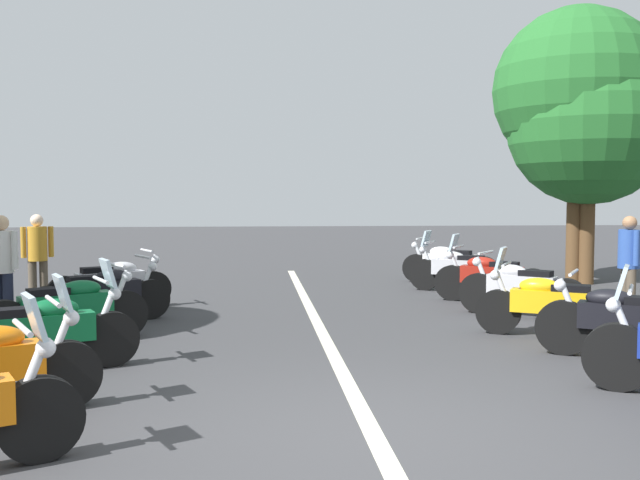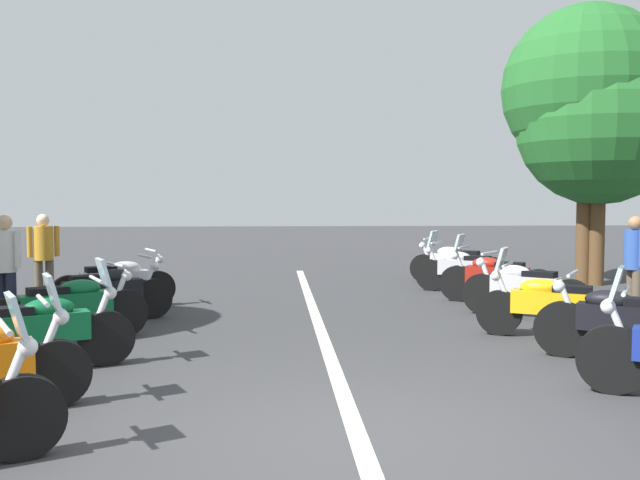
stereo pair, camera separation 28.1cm
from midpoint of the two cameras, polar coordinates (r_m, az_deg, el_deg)
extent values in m
plane|color=#38383A|center=(5.66, 4.65, -15.78)|extent=(80.00, 80.00, 0.00)
cube|color=beige|center=(9.24, 1.24, -8.16)|extent=(17.54, 0.16, 0.01)
cylinder|color=black|center=(5.54, -21.54, -13.16)|extent=(0.40, 0.61, 0.61)
cylinder|color=silver|center=(5.45, -22.25, -10.17)|extent=(0.19, 0.29, 0.58)
cylinder|color=silver|center=(5.38, -22.76, -6.46)|extent=(0.57, 0.31, 0.04)
sphere|color=silver|center=(5.43, -21.13, -8.05)|extent=(0.14, 0.14, 0.14)
cube|color=silver|center=(5.37, -21.93, -5.69)|extent=(0.38, 0.27, 0.32)
cylinder|color=black|center=(6.76, -19.37, -10.11)|extent=(0.38, 0.61, 0.60)
cylinder|color=silver|center=(6.68, -19.94, -7.64)|extent=(0.18, 0.29, 0.58)
cylinder|color=silver|center=(6.62, -20.35, -4.59)|extent=(0.58, 0.29, 0.04)
sphere|color=silver|center=(6.67, -19.03, -5.90)|extent=(0.14, 0.14, 0.14)
cube|color=silver|center=(6.62, -19.67, -3.97)|extent=(0.38, 0.26, 0.32)
cylinder|color=black|center=(8.21, -15.91, -7.62)|extent=(0.38, 0.61, 0.61)
cube|color=#0C592D|center=(8.05, -21.36, -6.64)|extent=(0.74, 1.19, 0.30)
ellipsoid|color=#0C592D|center=(8.04, -20.11, -5.18)|extent=(0.45, 0.58, 0.22)
cube|color=black|center=(8.00, -22.96, -5.44)|extent=(0.44, 0.54, 0.12)
cylinder|color=silver|center=(8.14, -16.36, -5.57)|extent=(0.18, 0.29, 0.58)
cylinder|color=silver|center=(8.09, -16.68, -3.06)|extent=(0.58, 0.29, 0.04)
sphere|color=silver|center=(8.14, -15.63, -4.14)|extent=(0.14, 0.14, 0.14)
cube|color=silver|center=(8.10, -16.14, -2.55)|extent=(0.38, 0.26, 0.32)
cylinder|color=black|center=(9.81, -14.77, -5.73)|extent=(0.44, 0.61, 0.63)
cylinder|color=black|center=(9.42, -23.41, -6.28)|extent=(0.44, 0.61, 0.63)
cube|color=#0C592D|center=(9.56, -19.03, -4.95)|extent=(0.82, 1.12, 0.30)
ellipsoid|color=#0C592D|center=(9.58, -18.01, -3.71)|extent=(0.49, 0.58, 0.22)
cube|color=black|center=(9.48, -20.33, -3.95)|extent=(0.47, 0.55, 0.12)
cylinder|color=silver|center=(9.75, -15.13, -4.01)|extent=(0.21, 0.28, 0.58)
cylinder|color=silver|center=(9.69, -15.39, -1.92)|extent=(0.55, 0.35, 0.04)
sphere|color=silver|center=(9.76, -14.54, -2.81)|extent=(0.14, 0.14, 0.14)
cylinder|color=silver|center=(9.67, -21.86, -6.57)|extent=(0.35, 0.51, 0.08)
cylinder|color=black|center=(11.17, -12.70, -4.64)|extent=(0.42, 0.60, 0.61)
cylinder|color=black|center=(10.75, -20.26, -5.08)|extent=(0.42, 0.60, 0.61)
cube|color=black|center=(10.91, -16.43, -3.93)|extent=(0.80, 1.13, 0.30)
ellipsoid|color=black|center=(10.94, -15.54, -2.84)|extent=(0.48, 0.58, 0.22)
cube|color=black|center=(10.83, -17.56, -3.04)|extent=(0.46, 0.55, 0.12)
cylinder|color=silver|center=(11.11, -13.01, -3.12)|extent=(0.20, 0.29, 0.58)
cylinder|color=silver|center=(11.06, -13.23, -1.28)|extent=(0.56, 0.34, 0.04)
sphere|color=silver|center=(11.13, -12.49, -2.07)|extent=(0.14, 0.14, 0.14)
cylinder|color=silver|center=(11.01, -18.93, -5.34)|extent=(0.34, 0.52, 0.08)
cylinder|color=black|center=(12.42, -12.38, -3.83)|extent=(0.39, 0.61, 0.61)
cylinder|color=black|center=(12.08, -18.96, -4.14)|extent=(0.39, 0.61, 0.61)
cube|color=silver|center=(12.21, -15.63, -3.15)|extent=(0.73, 1.11, 0.30)
ellipsoid|color=silver|center=(12.23, -14.83, -2.18)|extent=(0.46, 0.58, 0.22)
cube|color=black|center=(12.14, -16.66, -2.35)|extent=(0.44, 0.55, 0.12)
cylinder|color=silver|center=(12.37, -12.66, -2.46)|extent=(0.19, 0.29, 0.58)
cylinder|color=silver|center=(12.33, -12.86, -0.81)|extent=(0.58, 0.31, 0.04)
sphere|color=silver|center=(12.38, -12.18, -1.52)|extent=(0.14, 0.14, 0.14)
cylinder|color=silver|center=(12.32, -17.78, -4.40)|extent=(0.31, 0.53, 0.08)
cylinder|color=black|center=(7.40, 23.55, -8.81)|extent=(0.46, 0.64, 0.66)
cylinder|color=silver|center=(7.34, 24.08, -6.53)|extent=(0.21, 0.28, 0.58)
cylinder|color=silver|center=(7.29, 24.47, -3.75)|extent=(0.55, 0.35, 0.04)
sphere|color=silver|center=(7.32, 23.26, -4.96)|extent=(0.14, 0.14, 0.14)
cube|color=silver|center=(7.28, 23.85, -3.19)|extent=(0.37, 0.29, 0.32)
cylinder|color=black|center=(8.84, 19.86, -6.77)|extent=(0.46, 0.62, 0.65)
cube|color=black|center=(8.74, 24.30, -5.80)|extent=(0.79, 1.02, 0.30)
ellipsoid|color=black|center=(8.73, 23.15, -4.45)|extent=(0.50, 0.58, 0.22)
cylinder|color=silver|center=(8.79, 20.29, -4.86)|extent=(0.21, 0.28, 0.58)
cylinder|color=silver|center=(8.74, 20.60, -2.54)|extent=(0.55, 0.37, 0.04)
sphere|color=silver|center=(8.78, 19.60, -3.54)|extent=(0.14, 0.14, 0.14)
cylinder|color=black|center=(9.94, 15.06, -5.69)|extent=(0.42, 0.60, 0.61)
cylinder|color=black|center=(9.79, 23.33, -6.00)|extent=(0.42, 0.60, 0.61)
cube|color=#EAB214|center=(9.81, 19.18, -4.82)|extent=(0.77, 1.08, 0.30)
ellipsoid|color=#EAB214|center=(9.81, 18.16, -3.62)|extent=(0.48, 0.58, 0.22)
cube|color=black|center=(9.77, 20.49, -3.82)|extent=(0.46, 0.55, 0.12)
cylinder|color=silver|center=(9.89, 15.43, -3.98)|extent=(0.20, 0.29, 0.58)
cylinder|color=silver|center=(9.84, 15.70, -1.91)|extent=(0.56, 0.34, 0.04)
sphere|color=silver|center=(9.88, 14.82, -2.81)|extent=(0.14, 0.14, 0.14)
cylinder|color=silver|center=(9.64, 21.57, -6.64)|extent=(0.34, 0.52, 0.08)
cube|color=silver|center=(9.85, 15.24, -1.49)|extent=(0.37, 0.28, 0.32)
cylinder|color=black|center=(11.62, 13.71, -4.24)|extent=(0.52, 0.59, 0.65)
cylinder|color=black|center=(11.19, 20.23, -4.65)|extent=(0.52, 0.59, 0.65)
cube|color=silver|center=(11.36, 16.92, -3.55)|extent=(0.87, 0.98, 0.30)
ellipsoid|color=silver|center=(11.40, 16.08, -2.50)|extent=(0.53, 0.57, 0.22)
cube|color=black|center=(11.28, 18.00, -2.70)|extent=(0.50, 0.54, 0.12)
cylinder|color=silver|center=(11.56, 14.01, -2.79)|extent=(0.24, 0.27, 0.58)
cylinder|color=silver|center=(11.51, 14.22, -1.02)|extent=(0.51, 0.42, 0.04)
sphere|color=silver|center=(11.58, 13.51, -1.77)|extent=(0.14, 0.14, 0.14)
cylinder|color=silver|center=(11.11, 18.61, -5.19)|extent=(0.41, 0.48, 0.08)
cylinder|color=black|center=(12.96, 11.68, -3.44)|extent=(0.45, 0.62, 0.64)
cylinder|color=black|center=(12.64, 17.83, -3.71)|extent=(0.45, 0.62, 0.64)
cube|color=maroon|center=(12.76, 14.73, -2.78)|extent=(0.80, 1.06, 0.30)
ellipsoid|color=maroon|center=(12.78, 13.95, -1.85)|extent=(0.49, 0.58, 0.22)
cube|color=black|center=(12.69, 15.71, -2.01)|extent=(0.47, 0.55, 0.12)
cylinder|color=silver|center=(12.91, 11.95, -2.13)|extent=(0.21, 0.28, 0.58)
cylinder|color=silver|center=(12.87, 12.14, -0.54)|extent=(0.55, 0.36, 0.04)
sphere|color=silver|center=(12.92, 11.49, -1.23)|extent=(0.14, 0.14, 0.14)
cylinder|color=silver|center=(12.53, 16.41, -4.19)|extent=(0.36, 0.51, 0.08)
cube|color=silver|center=(12.88, 11.80, -0.22)|extent=(0.37, 0.29, 0.32)
cylinder|color=black|center=(14.31, 9.54, -2.80)|extent=(0.45, 0.61, 0.63)
cylinder|color=black|center=(13.92, 15.12, -3.04)|extent=(0.45, 0.61, 0.63)
cube|color=silver|center=(14.08, 12.30, -2.20)|extent=(0.81, 1.07, 0.30)
ellipsoid|color=silver|center=(14.11, 11.61, -1.36)|extent=(0.50, 0.58, 0.22)
cube|color=black|center=(14.01, 13.18, -1.50)|extent=(0.47, 0.54, 0.12)
cylinder|color=silver|center=(14.26, 9.79, -1.61)|extent=(0.21, 0.28, 0.58)
cylinder|color=silver|center=(14.22, 9.95, -0.17)|extent=(0.55, 0.36, 0.04)
sphere|color=silver|center=(14.28, 9.37, -0.79)|extent=(0.14, 0.14, 0.14)
cylinder|color=silver|center=(13.83, 13.79, -3.46)|extent=(0.36, 0.51, 0.08)
cube|color=silver|center=(14.24, 9.65, 0.12)|extent=(0.37, 0.29, 0.32)
cylinder|color=black|center=(15.65, 8.92, -2.27)|extent=(0.44, 0.60, 0.62)
cylinder|color=black|center=(15.24, 14.22, -2.49)|extent=(0.44, 0.60, 0.62)
cube|color=white|center=(15.41, 11.54, -1.71)|extent=(0.83, 1.11, 0.30)
ellipsoid|color=white|center=(15.45, 10.91, -0.95)|extent=(0.49, 0.58, 0.22)
cube|color=black|center=(15.34, 12.34, -1.08)|extent=(0.47, 0.55, 0.12)
cylinder|color=silver|center=(15.61, 9.14, -1.18)|extent=(0.21, 0.28, 0.58)
cylinder|color=silver|center=(15.57, 9.29, 0.13)|extent=(0.55, 0.36, 0.04)
sphere|color=silver|center=(15.63, 8.77, -0.44)|extent=(0.14, 0.14, 0.14)
cylinder|color=silver|center=(15.15, 12.96, -2.86)|extent=(0.36, 0.51, 0.08)
cylinder|color=#1E2338|center=(11.08, -23.69, -4.42)|extent=(0.14, 0.14, 0.80)
cylinder|color=#1E2338|center=(10.96, -22.97, -4.49)|extent=(0.14, 0.14, 0.80)
cylinder|color=silver|center=(10.95, -23.42, -0.82)|extent=(0.32, 0.32, 0.60)
cylinder|color=silver|center=(10.81, -22.54, -0.70)|extent=(0.09, 0.09, 0.54)
sphere|color=#D8AD84|center=(10.93, -23.47, 1.31)|extent=(0.22, 0.22, 0.22)
cylinder|color=brown|center=(11.79, 24.45, -4.02)|extent=(0.14, 0.14, 0.78)
cylinder|color=brown|center=(11.63, 24.83, -4.13)|extent=(0.14, 0.14, 0.78)
cylinder|color=#2D51A5|center=(11.64, 24.72, -0.72)|extent=(0.32, 0.32, 0.59)
cylinder|color=#2D51A5|center=(11.84, 24.26, -0.50)|extent=(0.09, 0.09, 0.53)
sphere|color=#9E704C|center=(11.62, 24.77, 1.25)|extent=(0.21, 0.21, 0.21)
cylinder|color=brown|center=(13.08, -20.41, -3.22)|extent=(0.14, 0.14, 0.78)
cylinder|color=brown|center=(13.06, -21.19, -3.24)|extent=(0.14, 0.14, 0.78)
cylinder|color=orange|center=(13.01, -20.87, -0.24)|extent=(0.32, 0.32, 0.59)
cylinder|color=orange|center=(13.03, -19.91, -0.09)|extent=(0.09, 0.09, 0.53)
cylinder|color=orange|center=(12.99, -21.83, -0.14)|extent=(0.09, 0.09, 0.53)
sphere|color=beige|center=(12.99, -20.90, 1.51)|extent=(0.21, 0.21, 0.21)
cylinder|color=brown|center=(16.15, 21.03, 1.78)|extent=(0.32, 0.32, 2.90)
sphere|color=#236628|center=(16.30, 21.24, 11.29)|extent=(3.55, 3.55, 3.55)
cylinder|color=brown|center=(16.10, 21.93, 0.54)|extent=(0.32, 0.32, 2.22)
sphere|color=#236628|center=(16.16, 22.12, 8.80)|extent=(3.46, 3.46, 3.46)
camera|label=1|loc=(0.14, -93.75, -0.23)|focal=39.58mm
camera|label=2|loc=(0.14, 86.25, 0.23)|focal=39.58mm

